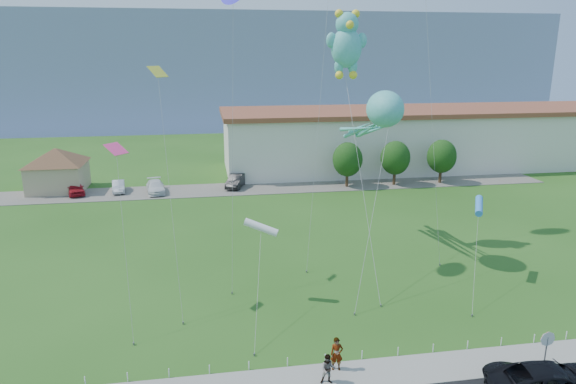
{
  "coord_description": "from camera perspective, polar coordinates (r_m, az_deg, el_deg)",
  "views": [
    {
      "loc": [
        -6.72,
        -24.29,
        15.67
      ],
      "look_at": [
        -1.46,
        8.0,
        6.81
      ],
      "focal_mm": 32.0,
      "sensor_mm": 36.0,
      "label": 1
    }
  ],
  "objects": [
    {
      "name": "tree_far",
      "position": [
        66.14,
        16.71,
        3.81
      ],
      "size": [
        3.6,
        3.6,
        5.47
      ],
      "color": "#3F2B19",
      "rests_on": "ground"
    },
    {
      "name": "parked_car_red",
      "position": [
        63.53,
        -22.54,
        0.44
      ],
      "size": [
        2.93,
        4.63,
        1.47
      ],
      "primitive_type": "imported",
      "rotation": [
        0.0,
        0.0,
        0.3
      ],
      "color": "#A4141E",
      "rests_on": "parking_strip"
    },
    {
      "name": "tree_mid",
      "position": [
        63.76,
        11.84,
        3.73
      ],
      "size": [
        3.6,
        3.6,
        5.47
      ],
      "color": "#3F2B19",
      "rests_on": "ground"
    },
    {
      "name": "small_kite_cyan",
      "position": [
        38.33,
        20.45,
        -1.51
      ],
      "size": [
        3.31,
        6.75,
        5.78
      ],
      "color": "#307FDA",
      "rests_on": "ground"
    },
    {
      "name": "pedestrian_left",
      "position": [
        27.3,
        5.43,
        -17.47
      ],
      "size": [
        0.69,
        0.5,
        1.76
      ],
      "primitive_type": "imported",
      "rotation": [
        0.0,
        0.0,
        -0.13
      ],
      "color": "gray",
      "rests_on": "sidewalk"
    },
    {
      "name": "small_kite_yellow",
      "position": [
        34.83,
        -13.96,
        9.66
      ],
      "size": [
        1.84,
        8.05,
        14.94
      ],
      "color": "gold",
      "rests_on": "ground"
    },
    {
      "name": "parked_car_black",
      "position": [
        62.12,
        -5.81,
        1.25
      ],
      "size": [
        2.95,
        4.91,
        1.53
      ],
      "primitive_type": "imported",
      "rotation": [
        0.0,
        0.0,
        -0.31
      ],
      "color": "black",
      "rests_on": "parking_strip"
    },
    {
      "name": "small_kite_pink",
      "position": [
        31.95,
        -18.39,
        2.47
      ],
      "size": [
        1.56,
        5.74,
        10.61
      ],
      "color": "#F7367D",
      "rests_on": "ground"
    },
    {
      "name": "stop_sign",
      "position": [
        29.28,
        26.83,
        -14.75
      ],
      "size": [
        0.8,
        0.07,
        2.5
      ],
      "color": "slate",
      "rests_on": "ground"
    },
    {
      "name": "rope_fence",
      "position": [
        28.49,
        6.21,
        -17.71
      ],
      "size": [
        26.05,
        0.05,
        0.5
      ],
      "color": "white",
      "rests_on": "ground"
    },
    {
      "name": "parked_car_white",
      "position": [
        61.29,
        -14.51,
        0.57
      ],
      "size": [
        2.61,
        4.95,
        1.37
      ],
      "primitive_type": "imported",
      "rotation": [
        0.0,
        0.0,
        0.15
      ],
      "color": "white",
      "rests_on": "parking_strip"
    },
    {
      "name": "pedestrian_right",
      "position": [
        26.37,
        4.49,
        -19.04
      ],
      "size": [
        0.84,
        0.71,
        1.54
      ],
      "primitive_type": "imported",
      "rotation": [
        0.0,
        0.0,
        -0.18
      ],
      "color": "gray",
      "rests_on": "sidewalk"
    },
    {
      "name": "tree_near",
      "position": [
        61.88,
        6.63,
        3.61
      ],
      "size": [
        3.6,
        3.6,
        5.47
      ],
      "color": "#3F2B19",
      "rests_on": "ground"
    },
    {
      "name": "ground",
      "position": [
        29.68,
        5.51,
        -16.79
      ],
      "size": [
        160.0,
        160.0,
        0.0
      ],
      "primitive_type": "plane",
      "color": "#244F16",
      "rests_on": "ground"
    },
    {
      "name": "parked_car_silver",
      "position": [
        62.91,
        -18.32,
        0.61
      ],
      "size": [
        1.9,
        4.03,
        1.28
      ],
      "primitive_type": "imported",
      "rotation": [
        0.0,
        0.0,
        0.14
      ],
      "color": "#B7B8BE",
      "rests_on": "parking_strip"
    },
    {
      "name": "warehouse",
      "position": [
        76.6,
        16.24,
        5.89
      ],
      "size": [
        61.0,
        15.0,
        8.2
      ],
      "color": "beige",
      "rests_on": "ground"
    },
    {
      "name": "octopus_kite",
      "position": [
        39.51,
        9.94,
        8.06
      ],
      "size": [
        5.57,
        15.38,
        13.12
      ],
      "color": "teal",
      "rests_on": "ground"
    },
    {
      "name": "teddy_bear_kite",
      "position": [
        41.74,
        6.53,
        16.15
      ],
      "size": [
        3.27,
        12.92,
        18.93
      ],
      "color": "teal",
      "rests_on": "ground"
    },
    {
      "name": "sidewalk",
      "position": [
        27.45,
        7.04,
        -19.66
      ],
      "size": [
        80.0,
        2.5,
        0.1
      ],
      "primitive_type": "cube",
      "color": "gray",
      "rests_on": "ground"
    },
    {
      "name": "small_kite_white",
      "position": [
        32.59,
        -3.02,
        -4.04
      ],
      "size": [
        1.45,
        7.65,
        5.44
      ],
      "color": "silver",
      "rests_on": "ground"
    },
    {
      "name": "hill_ridge",
      "position": [
        144.49,
        -6.78,
        13.8
      ],
      "size": [
        160.0,
        50.0,
        25.0
      ],
      "primitive_type": "cube",
      "color": "gray",
      "rests_on": "ground"
    },
    {
      "name": "suv",
      "position": [
        28.16,
        27.52,
        -18.38
      ],
      "size": [
        6.39,
        3.6,
        1.69
      ],
      "primitive_type": "imported",
      "rotation": [
        0.0,
        0.0,
        1.43
      ],
      "color": "black",
      "rests_on": "road"
    },
    {
      "name": "pavilion",
      "position": [
        65.87,
        -24.3,
        2.74
      ],
      "size": [
        9.2,
        9.2,
        5.0
      ],
      "color": "tan",
      "rests_on": "ground"
    },
    {
      "name": "parking_strip",
      "position": [
        61.69,
        -2.7,
        0.45
      ],
      "size": [
        70.0,
        6.0,
        0.06
      ],
      "primitive_type": "cube",
      "color": "#59544C",
      "rests_on": "ground"
    }
  ]
}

